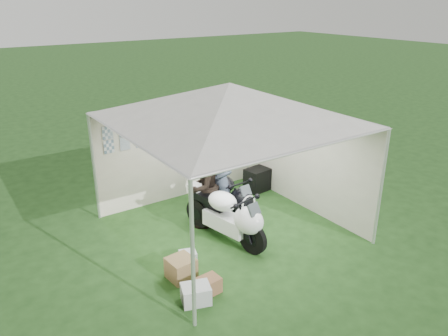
% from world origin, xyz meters
% --- Properties ---
extents(ground, '(80.00, 80.00, 0.00)m').
position_xyz_m(ground, '(0.00, 0.00, 0.00)').
color(ground, '#1F4418').
rests_on(ground, ground).
extents(canopy_tent, '(5.66, 5.66, 3.00)m').
position_xyz_m(canopy_tent, '(-0.00, 0.03, 2.58)').
color(canopy_tent, silver).
rests_on(canopy_tent, ground).
extents(motorcycle_white, '(0.71, 2.04, 1.01)m').
position_xyz_m(motorcycle_white, '(-0.26, -0.35, 0.56)').
color(motorcycle_white, black).
rests_on(motorcycle_white, ground).
extents(motorcycle_black, '(0.51, 1.92, 0.95)m').
position_xyz_m(motorcycle_black, '(0.27, 0.46, 0.53)').
color(motorcycle_black, black).
rests_on(motorcycle_black, ground).
extents(paddock_stand, '(0.40, 0.26, 0.29)m').
position_xyz_m(paddock_stand, '(0.22, 1.33, 0.14)').
color(paddock_stand, '#272FB4').
rests_on(paddock_stand, ground).
extents(person_dark_jacket, '(1.04, 0.94, 1.73)m').
position_xyz_m(person_dark_jacket, '(-0.31, 0.48, 0.87)').
color(person_dark_jacket, black).
rests_on(person_dark_jacket, ground).
extents(person_blue_jacket, '(0.48, 0.70, 1.88)m').
position_xyz_m(person_blue_jacket, '(0.07, 0.40, 0.94)').
color(person_blue_jacket, slate).
rests_on(person_blue_jacket, ground).
extents(equipment_box, '(0.61, 0.51, 0.55)m').
position_xyz_m(equipment_box, '(1.70, 1.23, 0.28)').
color(equipment_box, black).
rests_on(equipment_box, ground).
extents(crate_0, '(0.52, 0.46, 0.29)m').
position_xyz_m(crate_0, '(-1.72, -1.57, 0.15)').
color(crate_0, '#B9BDC2').
rests_on(crate_0, ground).
extents(crate_1, '(0.45, 0.45, 0.37)m').
position_xyz_m(crate_1, '(-1.60, -0.89, 0.19)').
color(crate_1, olive).
rests_on(crate_1, ground).
extents(crate_2, '(0.36, 0.33, 0.22)m').
position_xyz_m(crate_2, '(-1.28, -0.55, 0.11)').
color(crate_2, silver).
rests_on(crate_2, ground).
extents(crate_3, '(0.41, 0.31, 0.26)m').
position_xyz_m(crate_3, '(-1.45, -1.48, 0.13)').
color(crate_3, brown).
rests_on(crate_3, ground).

